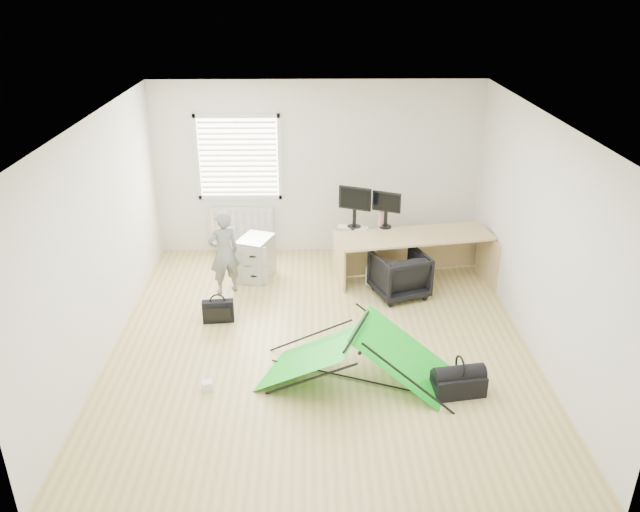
{
  "coord_description": "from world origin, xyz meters",
  "views": [
    {
      "loc": [
        -0.12,
        -6.52,
        4.1
      ],
      "look_at": [
        0.0,
        0.4,
        0.95
      ],
      "focal_mm": 35.0,
      "sensor_mm": 36.0,
      "label": 1
    }
  ],
  "objects_px": {
    "filing_cabinet": "(256,258)",
    "kite": "(356,356)",
    "laptop_bag": "(218,311)",
    "office_chair": "(399,274)",
    "desk": "(414,259)",
    "monitor_left": "(354,213)",
    "thermos": "(380,219)",
    "monitor_right": "(386,214)",
    "duffel_bag": "(458,384)",
    "person": "(224,253)",
    "storage_crate": "(386,273)"
  },
  "relations": [
    {
      "from": "laptop_bag",
      "to": "thermos",
      "type": "bearing_deg",
      "value": 25.98
    },
    {
      "from": "monitor_left",
      "to": "office_chair",
      "type": "height_order",
      "value": "monitor_left"
    },
    {
      "from": "filing_cabinet",
      "to": "kite",
      "type": "xyz_separation_m",
      "value": [
        1.28,
        -2.56,
        -0.0
      ]
    },
    {
      "from": "monitor_right",
      "to": "monitor_left",
      "type": "bearing_deg",
      "value": -154.71
    },
    {
      "from": "filing_cabinet",
      "to": "desk",
      "type": "bearing_deg",
      "value": 15.96
    },
    {
      "from": "monitor_left",
      "to": "person",
      "type": "distance_m",
      "value": 1.94
    },
    {
      "from": "desk",
      "to": "person",
      "type": "bearing_deg",
      "value": 175.2
    },
    {
      "from": "monitor_right",
      "to": "office_chair",
      "type": "xyz_separation_m",
      "value": [
        0.14,
        -0.68,
        -0.62
      ]
    },
    {
      "from": "thermos",
      "to": "office_chair",
      "type": "bearing_deg",
      "value": -73.0
    },
    {
      "from": "duffel_bag",
      "to": "filing_cabinet",
      "type": "bearing_deg",
      "value": 120.51
    },
    {
      "from": "filing_cabinet",
      "to": "storage_crate",
      "type": "relative_size",
      "value": 1.19
    },
    {
      "from": "kite",
      "to": "monitor_left",
      "type": "bearing_deg",
      "value": 108.42
    },
    {
      "from": "office_chair",
      "to": "kite",
      "type": "xyz_separation_m",
      "value": [
        -0.74,
        -2.0,
        -0.01
      ]
    },
    {
      "from": "monitor_right",
      "to": "laptop_bag",
      "type": "height_order",
      "value": "monitor_right"
    },
    {
      "from": "monitor_left",
      "to": "storage_crate",
      "type": "xyz_separation_m",
      "value": [
        0.46,
        -0.29,
        -0.82
      ]
    },
    {
      "from": "thermos",
      "to": "laptop_bag",
      "type": "bearing_deg",
      "value": -147.65
    },
    {
      "from": "duffel_bag",
      "to": "monitor_right",
      "type": "bearing_deg",
      "value": 89.85
    },
    {
      "from": "laptop_bag",
      "to": "duffel_bag",
      "type": "bearing_deg",
      "value": -35.82
    },
    {
      "from": "laptop_bag",
      "to": "duffel_bag",
      "type": "relative_size",
      "value": 0.73
    },
    {
      "from": "office_chair",
      "to": "storage_crate",
      "type": "xyz_separation_m",
      "value": [
        -0.13,
        0.38,
        -0.17
      ]
    },
    {
      "from": "office_chair",
      "to": "monitor_left",
      "type": "bearing_deg",
      "value": -68.44
    },
    {
      "from": "office_chair",
      "to": "laptop_bag",
      "type": "relative_size",
      "value": 1.76
    },
    {
      "from": "monitor_left",
      "to": "monitor_right",
      "type": "height_order",
      "value": "monitor_left"
    },
    {
      "from": "filing_cabinet",
      "to": "thermos",
      "type": "relative_size",
      "value": 2.67
    },
    {
      "from": "monitor_left",
      "to": "kite",
      "type": "distance_m",
      "value": 2.76
    },
    {
      "from": "thermos",
      "to": "kite",
      "type": "distance_m",
      "value": 2.8
    },
    {
      "from": "monitor_left",
      "to": "office_chair",
      "type": "relative_size",
      "value": 0.68
    },
    {
      "from": "filing_cabinet",
      "to": "thermos",
      "type": "height_order",
      "value": "thermos"
    },
    {
      "from": "person",
      "to": "storage_crate",
      "type": "relative_size",
      "value": 2.27
    },
    {
      "from": "person",
      "to": "kite",
      "type": "bearing_deg",
      "value": 100.34
    },
    {
      "from": "monitor_left",
      "to": "person",
      "type": "relative_size",
      "value": 0.39
    },
    {
      "from": "thermos",
      "to": "laptop_bag",
      "type": "height_order",
      "value": "thermos"
    },
    {
      "from": "monitor_right",
      "to": "storage_crate",
      "type": "bearing_deg",
      "value": -64.6
    },
    {
      "from": "desk",
      "to": "office_chair",
      "type": "bearing_deg",
      "value": -134.32
    },
    {
      "from": "desk",
      "to": "filing_cabinet",
      "type": "bearing_deg",
      "value": 165.07
    },
    {
      "from": "laptop_bag",
      "to": "monitor_left",
      "type": "bearing_deg",
      "value": 30.67
    },
    {
      "from": "kite",
      "to": "laptop_bag",
      "type": "bearing_deg",
      "value": 163.87
    },
    {
      "from": "monitor_right",
      "to": "thermos",
      "type": "bearing_deg",
      "value": -164.8
    },
    {
      "from": "thermos",
      "to": "duffel_bag",
      "type": "bearing_deg",
      "value": -79.43
    },
    {
      "from": "desk",
      "to": "monitor_left",
      "type": "bearing_deg",
      "value": 150.61
    },
    {
      "from": "thermos",
      "to": "office_chair",
      "type": "distance_m",
      "value": 0.9
    },
    {
      "from": "monitor_left",
      "to": "laptop_bag",
      "type": "distance_m",
      "value": 2.43
    },
    {
      "from": "desk",
      "to": "laptop_bag",
      "type": "height_order",
      "value": "desk"
    },
    {
      "from": "filing_cabinet",
      "to": "storage_crate",
      "type": "bearing_deg",
      "value": 15.05
    },
    {
      "from": "filing_cabinet",
      "to": "duffel_bag",
      "type": "height_order",
      "value": "filing_cabinet"
    },
    {
      "from": "monitor_left",
      "to": "person",
      "type": "xyz_separation_m",
      "value": [
        -1.82,
        -0.55,
        -0.36
      ]
    },
    {
      "from": "person",
      "to": "laptop_bag",
      "type": "distance_m",
      "value": 0.94
    },
    {
      "from": "office_chair",
      "to": "laptop_bag",
      "type": "height_order",
      "value": "office_chair"
    },
    {
      "from": "monitor_right",
      "to": "office_chair",
      "type": "distance_m",
      "value": 0.93
    },
    {
      "from": "monitor_right",
      "to": "duffel_bag",
      "type": "distance_m",
      "value": 3.09
    }
  ]
}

